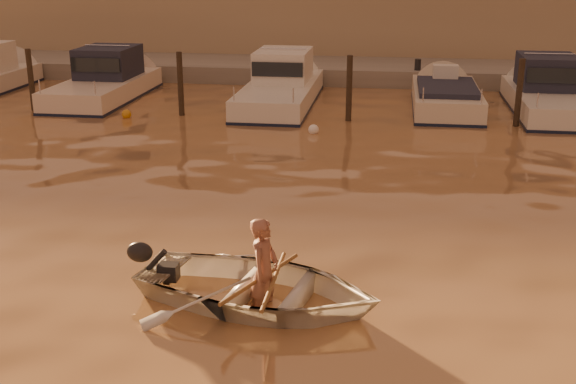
% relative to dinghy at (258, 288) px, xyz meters
% --- Properties ---
extents(ground_plane, '(160.00, 160.00, 0.00)m').
position_rel_dinghy_xyz_m(ground_plane, '(0.68, -1.41, -0.26)').
color(ground_plane, brown).
rests_on(ground_plane, ground).
extents(dinghy, '(4.11, 3.29, 0.76)m').
position_rel_dinghy_xyz_m(dinghy, '(0.00, 0.00, 0.00)').
color(dinghy, silver).
rests_on(dinghy, ground_plane).
extents(person, '(0.51, 0.67, 1.65)m').
position_rel_dinghy_xyz_m(person, '(0.10, -0.02, 0.26)').
color(person, '#8E5847').
rests_on(person, dinghy).
extents(outboard_motor, '(0.96, 0.57, 0.70)m').
position_rel_dinghy_xyz_m(outboard_motor, '(-1.47, 0.30, 0.02)').
color(outboard_motor, black).
rests_on(outboard_motor, dinghy).
extents(oar_port, '(0.08, 2.10, 0.13)m').
position_rel_dinghy_xyz_m(oar_port, '(0.25, -0.05, 0.16)').
color(oar_port, brown).
rests_on(oar_port, dinghy).
extents(oar_starboard, '(0.82, 1.98, 0.13)m').
position_rel_dinghy_xyz_m(oar_starboard, '(0.05, -0.01, 0.16)').
color(oar_starboard, brown).
rests_on(oar_starboard, dinghy).
extents(moored_boat_1, '(2.29, 6.79, 1.75)m').
position_rel_dinghy_xyz_m(moored_boat_1, '(-8.28, 14.59, 0.37)').
color(moored_boat_1, beige).
rests_on(moored_boat_1, ground_plane).
extents(moored_boat_2, '(2.23, 7.49, 1.75)m').
position_rel_dinghy_xyz_m(moored_boat_2, '(-1.99, 14.59, 0.37)').
color(moored_boat_2, silver).
rests_on(moored_boat_2, ground_plane).
extents(moored_boat_3, '(2.10, 6.05, 0.95)m').
position_rel_dinghy_xyz_m(moored_boat_3, '(3.54, 14.59, -0.03)').
color(moored_boat_3, beige).
rests_on(moored_boat_3, ground_plane).
extents(moored_boat_4, '(2.21, 6.83, 1.75)m').
position_rel_dinghy_xyz_m(moored_boat_4, '(6.78, 14.59, 0.37)').
color(moored_boat_4, silver).
rests_on(moored_boat_4, ground_plane).
extents(piling_0, '(0.18, 0.18, 2.20)m').
position_rel_dinghy_xyz_m(piling_0, '(-9.82, 12.39, 0.64)').
color(piling_0, '#2D2319').
rests_on(piling_0, ground_plane).
extents(piling_1, '(0.18, 0.18, 2.20)m').
position_rel_dinghy_xyz_m(piling_1, '(-4.82, 12.39, 0.64)').
color(piling_1, '#2D2319').
rests_on(piling_1, ground_plane).
extents(piling_2, '(0.18, 0.18, 2.20)m').
position_rel_dinghy_xyz_m(piling_2, '(0.48, 12.39, 0.64)').
color(piling_2, '#2D2319').
rests_on(piling_2, ground_plane).
extents(piling_3, '(0.18, 0.18, 2.20)m').
position_rel_dinghy_xyz_m(piling_3, '(5.48, 12.39, 0.64)').
color(piling_3, '#2D2319').
rests_on(piling_3, ground_plane).
extents(fender_b, '(0.30, 0.30, 0.30)m').
position_rel_dinghy_xyz_m(fender_b, '(-6.43, 11.81, -0.16)').
color(fender_b, orange).
rests_on(fender_b, ground_plane).
extents(fender_c, '(0.30, 0.30, 0.30)m').
position_rel_dinghy_xyz_m(fender_c, '(-0.39, 10.64, -0.16)').
color(fender_c, white).
rests_on(fender_c, ground_plane).
extents(fender_d, '(0.30, 0.30, 0.30)m').
position_rel_dinghy_xyz_m(fender_d, '(4.12, 12.32, -0.16)').
color(fender_d, orange).
rests_on(fender_d, ground_plane).
extents(quay, '(52.00, 4.00, 1.00)m').
position_rel_dinghy_xyz_m(quay, '(0.68, 20.09, -0.11)').
color(quay, gray).
rests_on(quay, ground_plane).
extents(waterfront_building, '(46.00, 7.00, 4.80)m').
position_rel_dinghy_xyz_m(waterfront_building, '(0.68, 25.59, 2.14)').
color(waterfront_building, '#9E8466').
rests_on(waterfront_building, quay).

